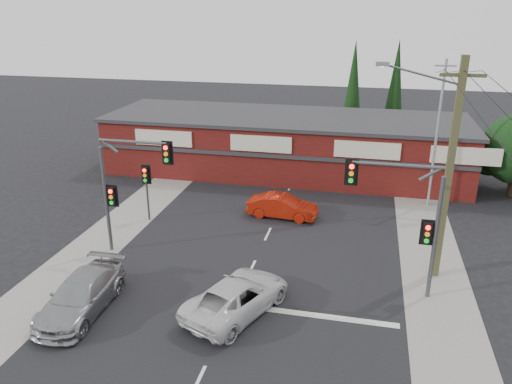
% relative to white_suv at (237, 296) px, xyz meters
% --- Properties ---
extents(ground, '(120.00, 120.00, 0.00)m').
position_rel_white_suv_xyz_m(ground, '(-0.23, 1.91, -0.72)').
color(ground, black).
rests_on(ground, ground).
extents(road_strip, '(14.00, 70.00, 0.01)m').
position_rel_white_suv_xyz_m(road_strip, '(-0.23, 6.91, -0.71)').
color(road_strip, black).
rests_on(road_strip, ground).
extents(verge_left, '(3.00, 70.00, 0.02)m').
position_rel_white_suv_xyz_m(verge_left, '(-8.73, 6.91, -0.71)').
color(verge_left, gray).
rests_on(verge_left, ground).
extents(verge_right, '(3.00, 70.00, 0.02)m').
position_rel_white_suv_xyz_m(verge_right, '(8.27, 6.91, -0.71)').
color(verge_right, gray).
rests_on(verge_right, ground).
extents(stop_line, '(6.50, 0.35, 0.01)m').
position_rel_white_suv_xyz_m(stop_line, '(3.27, 0.41, -0.70)').
color(stop_line, silver).
rests_on(stop_line, ground).
extents(white_suv, '(4.20, 5.67, 1.43)m').
position_rel_white_suv_xyz_m(white_suv, '(0.00, 0.00, 0.00)').
color(white_suv, silver).
rests_on(white_suv, ground).
extents(silver_suv, '(2.20, 5.13, 1.47)m').
position_rel_white_suv_xyz_m(silver_suv, '(-6.23, -1.38, 0.02)').
color(silver_suv, '#96999B').
rests_on(silver_suv, ground).
extents(red_sedan, '(4.22, 1.77, 1.36)m').
position_rel_white_suv_xyz_m(red_sedan, '(0.13, 10.06, -0.04)').
color(red_sedan, '#A11A09').
rests_on(red_sedan, ground).
extents(lane_dashes, '(0.12, 40.94, 0.01)m').
position_rel_white_suv_xyz_m(lane_dashes, '(-0.23, 3.58, -0.70)').
color(lane_dashes, silver).
rests_on(lane_dashes, ground).
extents(shop_building, '(27.30, 8.40, 4.22)m').
position_rel_white_suv_xyz_m(shop_building, '(-1.23, 18.89, 1.42)').
color(shop_building, '#4A100E').
rests_on(shop_building, ground).
extents(conifer_near, '(1.80, 1.80, 9.25)m').
position_rel_white_suv_xyz_m(conifer_near, '(3.27, 25.91, 4.76)').
color(conifer_near, '#2D2116').
rests_on(conifer_near, ground).
extents(conifer_far, '(1.80, 1.80, 9.25)m').
position_rel_white_suv_xyz_m(conifer_far, '(6.77, 27.91, 4.76)').
color(conifer_far, '#2D2116').
rests_on(conifer_far, ground).
extents(traffic_mast_left, '(3.77, 0.27, 5.97)m').
position_rel_white_suv_xyz_m(traffic_mast_left, '(-6.66, 3.91, 3.21)').
color(traffic_mast_left, '#47494C').
rests_on(traffic_mast_left, ground).
extents(traffic_mast_right, '(3.96, 0.27, 5.97)m').
position_rel_white_suv_xyz_m(traffic_mast_right, '(6.63, 2.91, 3.23)').
color(traffic_mast_right, '#47494C').
rests_on(traffic_mast_right, ground).
extents(pedestal_signal, '(0.55, 0.27, 3.38)m').
position_rel_white_suv_xyz_m(pedestal_signal, '(-7.43, 7.91, 1.69)').
color(pedestal_signal, '#47494C').
rests_on(pedestal_signal, ground).
extents(utility_pole, '(4.38, 0.59, 10.00)m').
position_rel_white_suv_xyz_m(utility_pole, '(8.13, 4.89, 4.68)').
color(utility_pole, '#4E4B2C').
rests_on(utility_pole, ground).
extents(steel_pole, '(1.20, 0.16, 9.00)m').
position_rel_white_suv_xyz_m(steel_pole, '(8.77, 13.91, 3.99)').
color(steel_pole, gray).
rests_on(steel_pole, ground).
extents(power_lines, '(2.01, 29.00, 1.22)m').
position_rel_white_suv_xyz_m(power_lines, '(8.24, -0.56, 8.32)').
color(power_lines, black).
rests_on(power_lines, ground).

